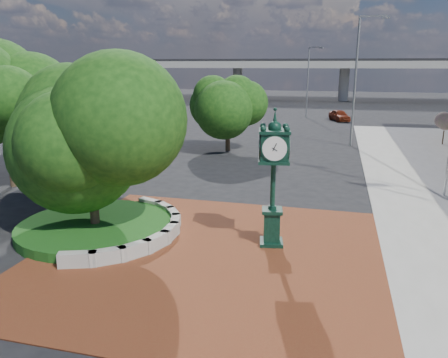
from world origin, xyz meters
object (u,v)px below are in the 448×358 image
parked_car (339,115)px  street_lamp_near (359,72)px  post_clock (273,173)px  street_lamp_far (309,77)px

parked_car → street_lamp_near: 17.55m
parked_car → street_lamp_near: size_ratio=0.38×
post_clock → street_lamp_far: (-1.53, 41.46, 2.29)m
street_lamp_far → street_lamp_near: bearing=-75.2°
parked_car → street_lamp_near: (1.20, -16.68, 5.32)m
parked_car → street_lamp_far: (-3.91, 2.66, 4.39)m
street_lamp_near → parked_car: bearing=94.1°
street_lamp_near → post_clock: bearing=-99.2°
parked_car → street_lamp_far: size_ratio=0.45×
parked_car → street_lamp_far: bearing=124.0°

